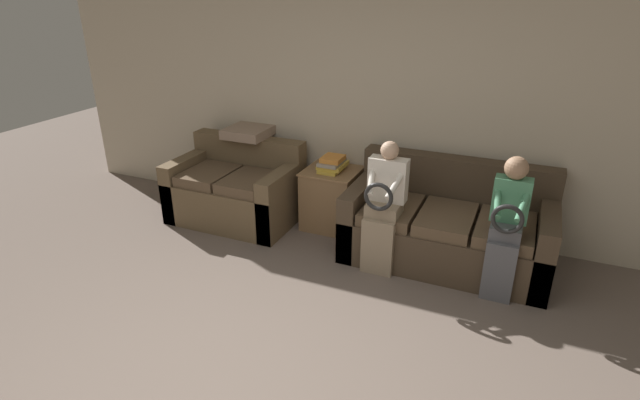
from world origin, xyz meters
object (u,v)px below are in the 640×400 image
child_right_seated (507,222)px  couch_main (448,227)px  book_stack (332,164)px  throw_pillow (248,132)px  child_left_seated (384,203)px  couch_side (237,191)px  side_shelf (332,198)px

child_right_seated → couch_main: bearing=142.1°
book_stack → throw_pillow: 1.05m
book_stack → couch_main: bearing=-8.5°
child_left_seated → throw_pillow: 1.89m
couch_side → side_shelf: bearing=12.7°
child_left_seated → side_shelf: child_left_seated is taller
couch_side → book_stack: bearing=12.6°
couch_side → throw_pillow: size_ratio=2.92×
couch_side → side_shelf: 1.05m
throw_pillow → couch_main: bearing=-6.4°
child_right_seated → child_left_seated: bearing=-179.8°
couch_main → throw_pillow: 2.36m
couch_main → child_right_seated: child_right_seated is taller
child_left_seated → child_right_seated: bearing=0.2°
couch_side → child_right_seated: size_ratio=1.13×
child_left_seated → side_shelf: bearing=141.3°
couch_main → book_stack: 1.32m
child_right_seated → couch_side: bearing=172.7°
couch_side → book_stack: size_ratio=3.97×
couch_main → couch_side: 2.27m
child_left_seated → couch_main: bearing=38.1°
book_stack → throw_pillow: (-1.03, 0.07, 0.20)m
side_shelf → child_right_seated: bearing=-18.4°
couch_side → throw_pillow: (0.00, 0.30, 0.58)m
couch_main → child_left_seated: size_ratio=1.56×
side_shelf → book_stack: size_ratio=1.90×
side_shelf → couch_main: bearing=-8.6°
couch_side → child_left_seated: child_left_seated is taller
child_right_seated → side_shelf: 1.88m
side_shelf → child_left_seated: bearing=-38.7°
child_right_seated → book_stack: size_ratio=3.52×
couch_side → child_left_seated: (1.76, -0.36, 0.31)m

